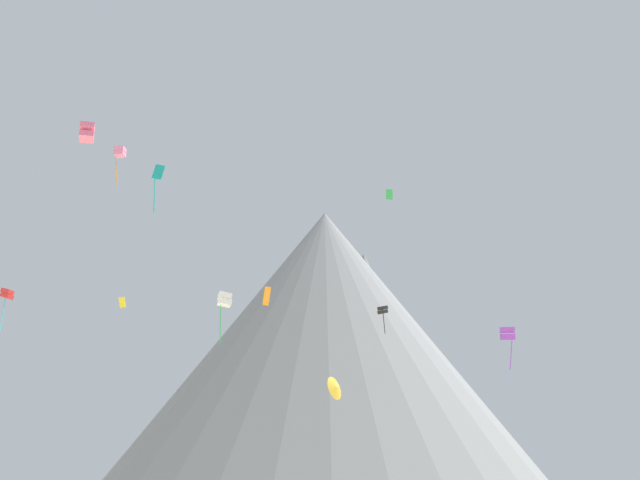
% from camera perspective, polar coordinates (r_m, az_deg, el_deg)
% --- Properties ---
extents(rock_massif, '(100.92, 100.92, 47.19)m').
position_cam_1_polar(rock_massif, '(124.33, 0.27, -9.00)').
color(rock_massif, slate).
rests_on(rock_massif, ground_plane).
extents(kite_black_mid, '(1.26, 1.25, 3.20)m').
position_cam_1_polar(kite_black_mid, '(90.83, 4.38, -4.90)').
color(kite_black_mid, black).
extents(kite_green_high, '(0.78, 0.58, 1.15)m').
position_cam_1_polar(kite_green_high, '(87.00, 4.85, 3.18)').
color(kite_green_high, green).
extents(kite_white_mid, '(1.38, 1.33, 4.54)m').
position_cam_1_polar(kite_white_mid, '(73.70, -6.66, -4.15)').
color(kite_white_mid, white).
extents(kite_gold_low, '(2.26, 2.45, 2.41)m').
position_cam_1_polar(kite_gold_low, '(82.57, 1.10, -10.24)').
color(kite_gold_low, gold).
extents(kite_red_mid, '(1.29, 1.24, 5.05)m').
position_cam_1_polar(kite_red_mid, '(86.74, -20.96, -3.57)').
color(kite_red_mid, red).
extents(kite_teal_high, '(1.08, 0.35, 4.31)m').
position_cam_1_polar(kite_teal_high, '(69.23, -11.24, 4.31)').
color(kite_teal_high, teal).
extents(kite_orange_mid, '(0.63, 0.95, 1.39)m').
position_cam_1_polar(kite_orange_mid, '(58.57, -3.73, -3.92)').
color(kite_orange_mid, orange).
extents(kite_pink_high, '(1.26, 1.23, 4.46)m').
position_cam_1_polar(kite_pink_high, '(88.06, -13.75, 5.95)').
color(kite_pink_high, pink).
extents(kite_yellow_mid, '(0.73, 0.38, 1.04)m').
position_cam_1_polar(kite_yellow_mid, '(77.79, -13.60, -4.24)').
color(kite_yellow_mid, yellow).
extents(kite_violet_mid, '(1.45, 1.51, 4.06)m').
position_cam_1_polar(kite_violet_mid, '(78.52, 12.92, -6.37)').
color(kite_violet_mid, purple).
extents(kite_rainbow_high, '(1.49, 1.56, 1.74)m').
position_cam_1_polar(kite_rainbow_high, '(82.50, -15.91, 7.22)').
color(kite_rainbow_high, '#E5668C').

